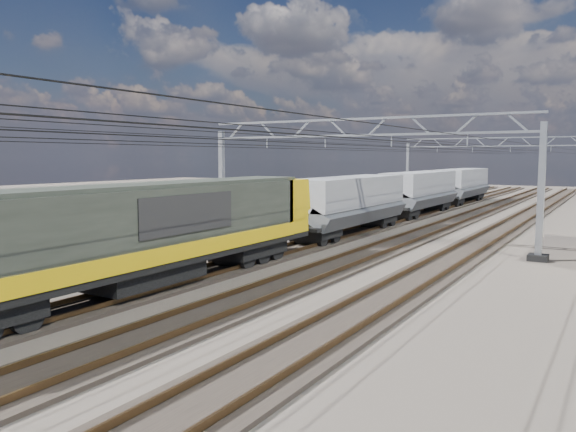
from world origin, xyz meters
The scene contains 12 objects.
ground centered at (0.00, 0.00, 0.00)m, with size 160.00×160.00×0.00m, color #2A241F.
track_outer_west centered at (-6.00, 0.00, 0.07)m, with size 2.60×140.00×0.30m.
track_loco centered at (-2.00, 0.00, 0.07)m, with size 2.60×140.00×0.30m.
track_inner_east centered at (2.00, 0.00, 0.07)m, with size 2.60×140.00×0.30m.
track_outer_east centered at (6.00, 0.00, 0.07)m, with size 2.60×140.00×0.30m.
catenary_gantry_mid centered at (0.00, 4.00, 3.91)m, with size 19.90×0.90×7.11m.
catenary_gantry_far centered at (0.00, 40.00, 3.91)m, with size 19.90×0.90×7.11m.
overhead_wires centered at (0.00, 8.00, 5.75)m, with size 12.03×140.00×0.53m.
locomotive centered at (-2.00, -10.36, 2.33)m, with size 2.76×21.10×3.62m.
hopper_wagon_lead centered at (-2.00, 7.34, 2.23)m, with size 3.38×13.00×3.25m.
hopper_wagon_mid centered at (-2.00, 21.54, 2.23)m, with size 3.38×13.00×3.25m.
hopper_wagon_third centered at (-2.00, 35.74, 2.23)m, with size 3.38×13.00×3.25m.
Camera 1 is at (12.91, -24.89, 4.94)m, focal length 35.00 mm.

